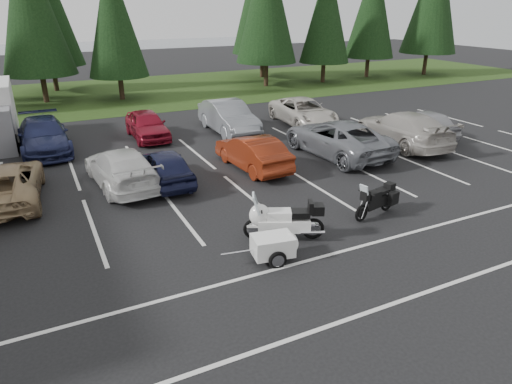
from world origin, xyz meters
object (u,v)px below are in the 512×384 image
object	(u,v)px
car_far_2	(147,125)
car_far_3	(228,117)
car_near_7	(402,129)
car_far_1	(44,136)
car_near_3	(121,168)
car_near_2	(5,183)
car_far_4	(303,112)
car_near_4	(165,166)
car_near_8	(424,123)
cargo_trailer	(273,248)
car_near_5	(252,152)
touring_motorcycle	(284,217)
car_near_6	(337,138)
adventure_motorcycle	(376,198)

from	to	relation	value
car_far_2	car_far_3	bearing A→B (deg)	-9.86
car_near_7	car_far_1	distance (m)	17.02
car_near_3	car_near_2	bearing A→B (deg)	-6.98
car_far_1	car_far_2	distance (m)	4.86
car_far_2	car_far_4	world-z (taller)	car_far_4
car_near_3	car_near_4	distance (m)	1.61
car_near_8	cargo_trailer	bearing A→B (deg)	35.27
car_near_5	car_far_1	bearing A→B (deg)	-43.87
cargo_trailer	car_far_3	bearing A→B (deg)	81.40
touring_motorcycle	car_near_4	bearing A→B (deg)	131.87
car_near_6	car_far_2	world-z (taller)	car_near_6
car_near_8	touring_motorcycle	distance (m)	13.97
car_near_8	car_far_2	world-z (taller)	car_far_2
car_near_3	car_far_4	xyz separation A→B (m)	(11.24, 5.18, 0.01)
car_near_5	cargo_trailer	xyz separation A→B (m)	(-2.75, -6.94, -0.34)
car_far_3	car_near_6	bearing A→B (deg)	-63.21
car_far_3	car_near_8	bearing A→B (deg)	-29.23
cargo_trailer	adventure_motorcycle	xyz separation A→B (m)	(4.28, 0.98, 0.27)
car_near_5	car_near_7	distance (m)	8.04
car_near_5	car_far_1	size ratio (longest dim) A/B	0.82
car_far_3	car_far_1	bearing A→B (deg)	176.50
car_near_7	car_near_5	bearing A→B (deg)	3.13
car_near_3	car_far_2	xyz separation A→B (m)	(2.47, 6.13, -0.00)
car_near_6	cargo_trailer	bearing A→B (deg)	41.53
adventure_motorcycle	car_far_4	bearing A→B (deg)	56.52
car_far_2	car_far_1	bearing A→B (deg)	-178.26
car_near_6	car_far_4	distance (m)	5.86
cargo_trailer	car_far_4	bearing A→B (deg)	64.65
car_near_4	car_near_7	size ratio (longest dim) A/B	0.70
adventure_motorcycle	car_near_5	bearing A→B (deg)	91.83
car_far_1	car_near_3	bearing A→B (deg)	-69.41
car_near_4	car_far_1	world-z (taller)	car_far_1
car_near_2	car_near_4	world-z (taller)	car_near_2
car_near_7	adventure_motorcycle	xyz separation A→B (m)	(-6.50, -5.86, -0.18)
car_near_3	car_near_6	size ratio (longest dim) A/B	0.85
car_near_7	touring_motorcycle	bearing A→B (deg)	34.72
car_near_4	car_far_1	size ratio (longest dim) A/B	0.75
car_far_4	car_near_4	bearing A→B (deg)	-146.36
car_near_5	adventure_motorcycle	distance (m)	6.15
car_near_7	car_far_1	world-z (taller)	car_near_7
car_near_5	car_near_8	distance (m)	10.34
car_near_2	touring_motorcycle	xyz separation A→B (m)	(7.31, -6.65, 0.03)
car_near_3	car_near_8	distance (m)	15.61
car_near_8	car_far_1	world-z (taller)	car_far_1
touring_motorcycle	car_near_7	bearing A→B (deg)	55.77
cargo_trailer	adventure_motorcycle	bearing A→B (deg)	22.29
car_near_5	cargo_trailer	bearing A→B (deg)	64.49
cargo_trailer	car_near_6	bearing A→B (deg)	54.08
cargo_trailer	car_near_4	bearing A→B (deg)	107.52
car_near_3	touring_motorcycle	distance (m)	7.31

